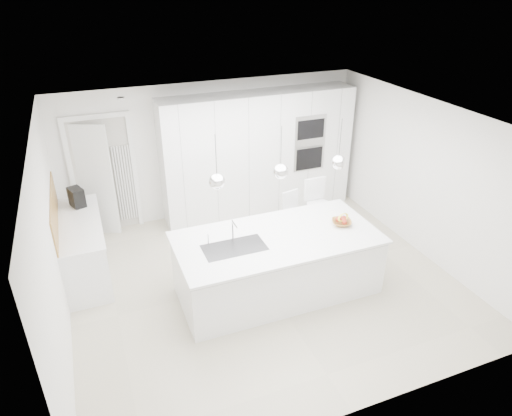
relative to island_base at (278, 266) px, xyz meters
name	(u,v)px	position (x,y,z in m)	size (l,w,h in m)	color
floor	(263,281)	(-0.10, 0.30, -0.43)	(5.50, 5.50, 0.00)	#C0B69C
wall_back	(212,150)	(-0.10, 2.80, 0.82)	(5.50, 5.50, 0.00)	white
wall_left	(51,247)	(-2.85, 0.30, 0.82)	(5.00, 5.00, 0.00)	white
ceiling	(265,120)	(-0.10, 0.30, 2.07)	(5.50, 5.50, 0.00)	white
tall_cabinets	(258,154)	(0.70, 2.50, 0.72)	(3.60, 0.60, 2.30)	white
oven_stack	(310,143)	(1.60, 2.19, 0.92)	(0.62, 0.04, 1.05)	#A5A5A8
doorway_frame	(104,177)	(-2.05, 2.77, 0.59)	(1.11, 0.08, 2.13)	white
hallway_door	(90,181)	(-2.30, 2.72, 0.57)	(0.82, 0.04, 2.00)	white
radiator	(125,184)	(-1.73, 2.76, 0.42)	(0.32, 0.04, 1.40)	white
left_base_cabinets	(84,249)	(-2.55, 1.50, 0.00)	(0.60, 1.80, 0.86)	white
left_worktop	(79,223)	(-2.55, 1.50, 0.45)	(0.62, 1.82, 0.04)	white
oak_backsplash	(54,210)	(-2.84, 1.50, 0.72)	(0.02, 1.80, 0.50)	#AD7F3E
island_base	(278,266)	(0.00, 0.00, 0.00)	(2.80, 1.20, 0.86)	white
island_worktop	(277,238)	(0.00, 0.05, 0.45)	(2.84, 1.40, 0.04)	white
island_sink	(234,253)	(-0.65, 0.00, 0.39)	(0.84, 0.44, 0.18)	#3F3F42
island_tap	(233,230)	(-0.60, 0.20, 0.62)	(0.02, 0.02, 0.30)	white
pendant_left	(217,181)	(-0.85, 0.00, 1.47)	(0.20, 0.20, 0.20)	white
pendant_mid	(281,171)	(0.00, 0.00, 1.47)	(0.20, 0.20, 0.20)	white
pendant_right	(338,162)	(0.85, 0.00, 1.47)	(0.20, 0.20, 0.20)	white
fruit_bowl	(342,223)	(1.00, 0.01, 0.50)	(0.28, 0.28, 0.07)	#AD7F3E
espresso_machine	(77,197)	(-2.53, 2.06, 0.62)	(0.18, 0.28, 0.30)	black
bar_stool_left	(293,222)	(0.70, 0.98, 0.07)	(0.33, 0.46, 1.00)	white
bar_stool_right	(318,214)	(1.13, 0.93, 0.16)	(0.39, 0.54, 1.17)	white
apple_a	(344,219)	(1.05, 0.04, 0.54)	(0.09, 0.09, 0.09)	#A72F1D
apple_b	(344,220)	(1.03, 0.00, 0.54)	(0.09, 0.09, 0.09)	#A72F1D
apple_c	(344,222)	(1.01, -0.05, 0.54)	(0.07, 0.07, 0.07)	#A72F1D
apple_extra_3	(338,220)	(0.97, 0.06, 0.54)	(0.08, 0.08, 0.08)	#A72F1D
banana_bunch	(343,217)	(1.02, 0.01, 0.59)	(0.23, 0.23, 0.03)	yellow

